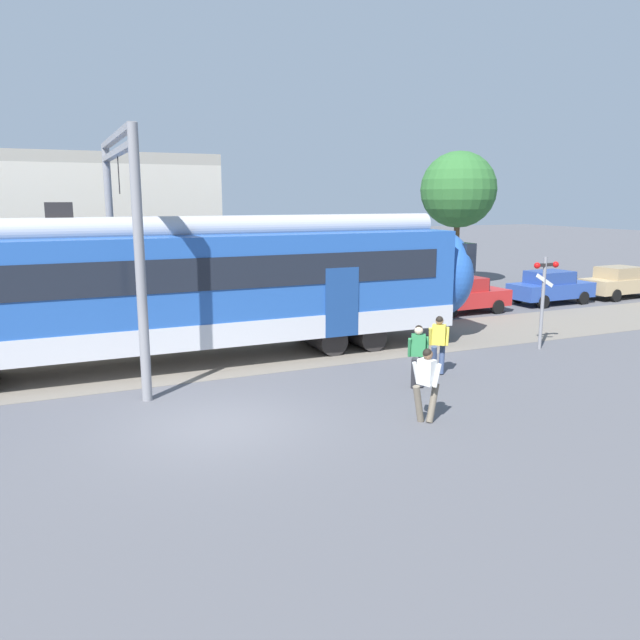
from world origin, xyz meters
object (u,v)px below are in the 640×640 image
object	(u,v)px
pedestrian_yellow	(439,341)
crossing_signal	(544,288)
parked_car_tan	(620,282)
parked_car_red	(462,295)
parked_car_blue	(551,287)
pedestrian_green	(418,352)
pedestrian_white	(426,380)

from	to	relation	value
pedestrian_yellow	crossing_signal	size ratio (longest dim) A/B	0.56
pedestrian_yellow	parked_car_tan	distance (m)	17.81
pedestrian_yellow	crossing_signal	distance (m)	5.01
parked_car_red	crossing_signal	bearing A→B (deg)	-104.12
parked_car_tan	parked_car_blue	bearing A→B (deg)	-179.85
crossing_signal	pedestrian_green	bearing A→B (deg)	-161.56
crossing_signal	pedestrian_white	bearing A→B (deg)	-149.67
pedestrian_yellow	parked_car_tan	xyz separation A→B (m)	(15.99, 7.83, -0.18)
pedestrian_yellow	crossing_signal	xyz separation A→B (m)	(4.76, 1.16, 1.05)
pedestrian_white	pedestrian_yellow	xyz separation A→B (m)	(2.40, 3.03, 0.00)
parked_car_red	pedestrian_yellow	bearing A→B (deg)	-130.26
pedestrian_green	pedestrian_yellow	bearing A→B (deg)	34.68
parked_car_tan	pedestrian_green	bearing A→B (deg)	-153.26
parked_car_blue	parked_car_tan	size ratio (longest dim) A/B	0.99
pedestrian_white	parked_car_red	xyz separation A→B (m)	(8.76, 10.55, -0.18)
parked_car_tan	crossing_signal	world-z (taller)	crossing_signal
pedestrian_green	crossing_signal	xyz separation A→B (m)	(5.97, 1.99, 1.05)
crossing_signal	parked_car_blue	bearing A→B (deg)	44.41
parked_car_red	parked_car_tan	bearing A→B (deg)	1.88
pedestrian_yellow	parked_car_blue	bearing A→B (deg)	34.07
pedestrian_white	pedestrian_yellow	bearing A→B (deg)	51.65
pedestrian_white	crossing_signal	size ratio (longest dim) A/B	0.56
parked_car_red	pedestrian_green	bearing A→B (deg)	-132.19
parked_car_tan	pedestrian_yellow	bearing A→B (deg)	-153.91
pedestrian_white	pedestrian_green	bearing A→B (deg)	61.45
pedestrian_yellow	parked_car_blue	world-z (taller)	pedestrian_yellow
pedestrian_white	pedestrian_green	size ratio (longest dim) A/B	1.00
pedestrian_white	pedestrian_yellow	size ratio (longest dim) A/B	1.00
pedestrian_green	parked_car_tan	xyz separation A→B (m)	(17.19, 8.66, -0.18)
pedestrian_yellow	parked_car_blue	size ratio (longest dim) A/B	0.41
parked_car_red	crossing_signal	distance (m)	6.67
pedestrian_green	parked_car_blue	xyz separation A→B (m)	(12.77, 8.65, -0.18)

